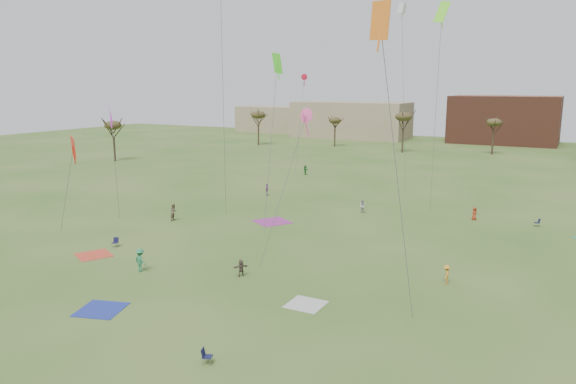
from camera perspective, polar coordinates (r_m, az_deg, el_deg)
The scene contains 21 objects.
ground at distance 39.45m, azimuth -8.41°, elevation -10.89°, with size 260.00×260.00×0.00m, color #335A1C.
flyer_near_center at distance 45.38m, azimuth -15.27°, elevation -6.93°, with size 1.21×0.70×1.88m, color #297C4F.
spectator_fore_b at distance 61.16m, azimuth -11.91°, elevation -2.09°, with size 0.92×0.71×1.89m, color #78624C.
spectator_fore_c at distance 42.98m, azimuth -4.97°, elevation -7.96°, with size 1.26×0.40×1.36m, color brown.
flyer_mid_b at distance 43.00m, azimuth 16.33°, elevation -8.31°, with size 0.93×0.54×1.45m, color orange.
spectator_mid_d at distance 73.50m, azimuth -2.22°, elevation 0.27°, with size 0.95×0.40×1.63m, color #863B8D.
spectator_mid_e at distance 64.03m, azimuth 7.84°, elevation -1.50°, with size 0.76×0.60×1.57m, color #B9B9B9.
flyer_far_a at distance 90.79m, azimuth 1.84°, elevation 2.35°, with size 1.44×0.46×1.55m, color #297C33.
flyer_far_b at distance 63.64m, azimuth 19.02°, elevation -2.16°, with size 0.71×0.46×1.44m, color #A8361C.
blanket_red at distance 51.06m, azimuth -19.76°, elevation -6.27°, with size 2.76×2.76×0.03m, color #D4422A.
blanket_blue at distance 39.09m, azimuth -19.09°, elevation -11.62°, with size 2.85×2.85×0.03m, color #233397.
blanket_cream at distance 37.85m, azimuth 1.89°, elevation -11.75°, with size 2.44×2.44×0.03m, color beige.
blanket_plum at distance 59.50m, azimuth -1.67°, elevation -3.15°, with size 3.47×3.47×0.03m, color #9A2F86.
camp_chair_left at distance 52.87m, azimuth -17.72°, elevation -5.26°, with size 0.65×0.68×0.87m.
camp_chair_center at distance 30.80m, azimuth -8.51°, elevation -17.02°, with size 0.69×0.66×0.87m.
camp_chair_right at distance 63.24m, azimuth 24.71°, elevation -3.09°, with size 0.68×0.66×0.87m.
kites_aloft at distance 57.71m, azimuth 4.93°, elevation 17.09°, with size 55.92×50.89×26.80m.
tree_line at distance 111.40m, azimuth 15.31°, elevation 6.87°, with size 117.44×49.32×8.91m.
building_tan at distance 155.37m, azimuth 6.64°, elevation 7.54°, with size 32.00×14.00×10.00m, color #937F60.
building_brick at distance 150.41m, azimuth 21.80°, elevation 7.08°, with size 26.00×16.00×12.00m, color brown.
building_tan_west at distance 174.79m, azimuth -1.76°, elevation 7.68°, with size 20.00×12.00×8.00m, color #937F60.
Camera 1 is at (22.07, -29.18, 14.77)m, focal length 33.79 mm.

